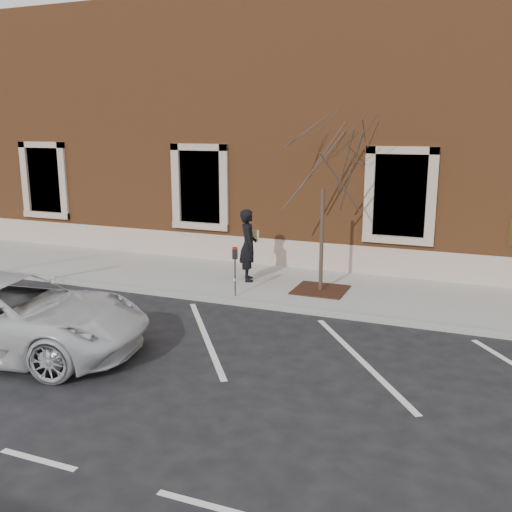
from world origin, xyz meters
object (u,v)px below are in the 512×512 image
at_px(sapling, 324,160).
at_px(white_truck, 8,315).
at_px(parking_meter, 235,262).
at_px(man, 248,245).

relative_size(sapling, white_truck, 0.88).
bearing_deg(sapling, white_truck, -128.01).
distance_m(parking_meter, white_truck, 5.27).
bearing_deg(parking_meter, sapling, 24.48).
bearing_deg(man, parking_meter, 161.60).
xyz_separation_m(parking_meter, sapling, (1.82, 1.23, 2.42)).
height_order(man, sapling, sapling).
bearing_deg(man, sapling, -124.85).
distance_m(man, parking_meter, 1.49).
distance_m(parking_meter, sapling, 3.27).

